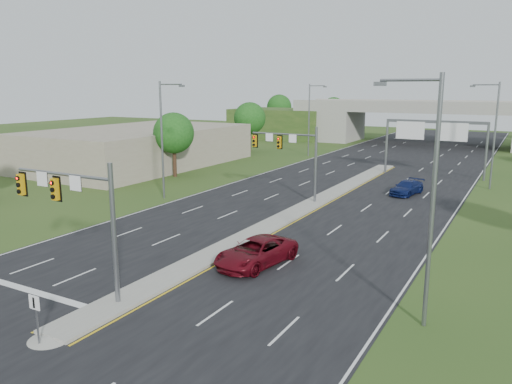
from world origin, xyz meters
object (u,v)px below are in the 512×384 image
object	(u,v)px
sign_gantry	(434,133)
overpass	(429,126)
car_far_a	(256,252)
signal_mast_near	(77,206)
keep_right_sign	(36,311)
signal_mast_far	(293,151)
car_far_b	(407,188)

from	to	relation	value
sign_gantry	overpass	distance (m)	35.75
overpass	car_far_a	bearing A→B (deg)	-87.45
sign_gantry	car_far_a	xyz separation A→B (m)	(-3.48, -36.79, -4.42)
signal_mast_near	keep_right_sign	size ratio (longest dim) A/B	3.18
signal_mast_far	overpass	distance (m)	55.13
sign_gantry	keep_right_sign	bearing A→B (deg)	-97.70
keep_right_sign	sign_gantry	distance (m)	50.04
keep_right_sign	car_far_a	distance (m)	13.07
sign_gantry	car_far_a	size ratio (longest dim) A/B	2.01
overpass	car_far_b	bearing A→B (deg)	-82.11
sign_gantry	overpass	world-z (taller)	overpass
signal_mast_near	overpass	distance (m)	80.11
signal_mast_near	signal_mast_far	bearing A→B (deg)	90.00
signal_mast_far	car_far_a	world-z (taller)	signal_mast_far
signal_mast_far	signal_mast_near	bearing A→B (deg)	-90.00
signal_mast_far	sign_gantry	distance (m)	21.91
overpass	car_far_a	size ratio (longest dim) A/B	13.90
keep_right_sign	signal_mast_near	bearing A→B (deg)	116.94
car_far_a	signal_mast_far	bearing A→B (deg)	117.25
overpass	keep_right_sign	bearing A→B (deg)	-90.00
signal_mast_near	car_far_a	world-z (taller)	signal_mast_near
car_far_a	car_far_b	xyz separation A→B (m)	(3.31, 24.81, -0.11)
keep_right_sign	car_far_a	world-z (taller)	keep_right_sign
signal_mast_far	car_far_b	distance (m)	12.55
sign_gantry	car_far_a	bearing A→B (deg)	-95.40
signal_mast_far	sign_gantry	size ratio (longest dim) A/B	0.60
car_far_a	car_far_b	distance (m)	25.03
car_far_b	signal_mast_near	bearing A→B (deg)	-93.29
signal_mast_far	keep_right_sign	xyz separation A→B (m)	(2.26, -29.45, -3.21)
signal_mast_near	overpass	xyz separation A→B (m)	(2.26, 80.07, -1.17)
overpass	signal_mast_far	bearing A→B (deg)	-92.35
signal_mast_near	sign_gantry	xyz separation A→B (m)	(8.95, 44.99, 0.51)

